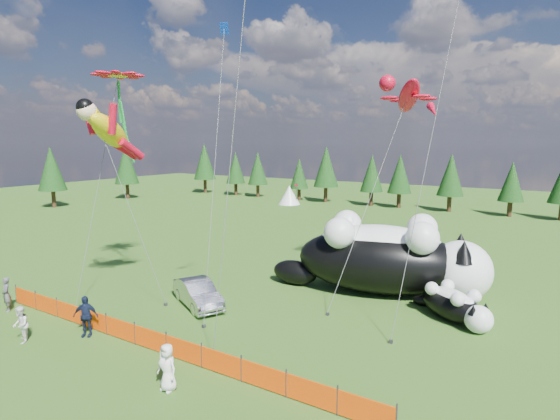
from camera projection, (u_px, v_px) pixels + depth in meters
name	position (u px, v px, depth m)	size (l,w,h in m)	color
ground	(197.00, 326.00, 21.90)	(160.00, 160.00, 0.00)	#123C0B
safety_fence	(150.00, 339.00, 19.30)	(22.06, 0.06, 1.10)	#262626
tree_line	(422.00, 180.00, 59.21)	(90.00, 4.00, 8.00)	black
festival_tents	(509.00, 211.00, 49.71)	(50.00, 3.20, 2.80)	white
cat_large	(389.00, 257.00, 26.34)	(13.10, 6.90, 4.79)	black
cat_small	(454.00, 305.00, 22.41)	(4.45, 3.62, 1.83)	black
car	(198.00, 293.00, 24.53)	(1.55, 4.44, 1.46)	silver
spectator_a	(6.00, 294.00, 23.68)	(0.69, 0.45, 1.89)	#4F5054
spectator_b	(20.00, 325.00, 19.96)	(0.83, 0.49, 1.72)	white
spectator_c	(86.00, 316.00, 20.62)	(1.16, 0.59, 1.98)	#131C36
spectator_e	(167.00, 367.00, 16.10)	(0.88, 0.57, 1.80)	white
superhero_kite	(110.00, 132.00, 23.73)	(5.32, 5.20, 11.70)	#D7BE0B
gecko_kite	(409.00, 97.00, 26.92)	(5.30, 11.16, 14.19)	red
flower_kite	(118.00, 78.00, 25.75)	(3.96, 6.21, 13.57)	red
diamond_kite_a	(223.00, 41.00, 27.43)	(4.91, 7.86, 18.31)	#0B33AB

